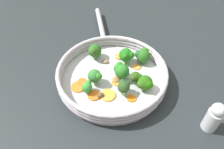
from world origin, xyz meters
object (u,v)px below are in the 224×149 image
object	(u,v)px
carrot_slice_4	(78,87)
broccoli_floret_2	(121,70)
carrot_slice_0	(108,95)
carrot_slice_3	(131,98)
carrot_slice_5	(119,57)
broccoli_floret_8	(87,86)
carrot_slice_1	(82,82)
carrot_slice_7	(136,67)
broccoli_floret_0	(124,86)
mushroom_piece_0	(101,95)
mushroom_piece_1	(105,61)
broccoli_floret_4	(126,55)
carrot_slice_6	(119,80)
broccoli_floret_6	(145,83)
skillet	(112,79)
broccoli_floret_5	(143,55)
salt_shaker	(214,117)
broccoli_floret_3	(136,77)
carrot_slice_2	(94,95)
mushroom_piece_2	(116,80)
broccoli_floret_1	(94,51)
broccoli_floret_7	(95,76)

from	to	relation	value
carrot_slice_4	broccoli_floret_2	bearing A→B (deg)	151.37
carrot_slice_0	carrot_slice_3	bearing A→B (deg)	124.38
carrot_slice_5	broccoli_floret_8	size ratio (longest dim) A/B	0.72
carrot_slice_1	carrot_slice_7	bearing A→B (deg)	154.79
broccoli_floret_0	mushroom_piece_0	bearing A→B (deg)	-34.10
broccoli_floret_0	mushroom_piece_1	world-z (taller)	broccoli_floret_0
carrot_slice_1	broccoli_floret_4	world-z (taller)	broccoli_floret_4
carrot_slice_1	broccoli_floret_0	size ratio (longest dim) A/B	0.61
carrot_slice_6	carrot_slice_7	size ratio (longest dim) A/B	1.36
broccoli_floret_2	broccoli_floret_6	size ratio (longest dim) A/B	1.05
carrot_slice_1	broccoli_floret_6	bearing A→B (deg)	125.69
carrot_slice_4	carrot_slice_7	distance (m)	0.21
skillet	carrot_slice_0	size ratio (longest dim) A/B	7.16
carrot_slice_6	broccoli_floret_0	bearing A→B (deg)	59.02
broccoli_floret_5	mushroom_piece_1	distance (m)	0.13
broccoli_floret_2	salt_shaker	world-z (taller)	salt_shaker
salt_shaker	mushroom_piece_0	bearing A→B (deg)	-63.55
carrot_slice_0	salt_shaker	bearing A→B (deg)	114.38
carrot_slice_4	carrot_slice_7	bearing A→B (deg)	159.04
broccoli_floret_4	broccoli_floret_8	xyz separation A→B (m)	(0.18, 0.00, -0.01)
broccoli_floret_0	salt_shaker	world-z (taller)	salt_shaker
broccoli_floret_0	carrot_slice_0	bearing A→B (deg)	-34.02
carrot_slice_4	broccoli_floret_3	bearing A→B (deg)	138.87
carrot_slice_2	carrot_slice_4	xyz separation A→B (m)	(0.01, -0.06, -0.00)
carrot_slice_3	carrot_slice_7	xyz separation A→B (m)	(-0.11, -0.07, -0.00)
carrot_slice_5	mushroom_piece_2	bearing A→B (deg)	37.96
broccoli_floret_5	carrot_slice_3	bearing A→B (deg)	27.32
broccoli_floret_4	mushroom_piece_1	xyz separation A→B (m)	(0.05, -0.05, -0.03)
skillet	carrot_slice_3	xyz separation A→B (m)	(0.02, 0.10, 0.01)
skillet	carrot_slice_4	bearing A→B (deg)	-25.46
carrot_slice_2	broccoli_floret_3	size ratio (longest dim) A/B	0.86
carrot_slice_4	broccoli_floret_3	size ratio (longest dim) A/B	1.03
skillet	broccoli_floret_0	bearing A→B (deg)	72.52
carrot_slice_7	mushroom_piece_0	world-z (taller)	mushroom_piece_0
mushroom_piece_0	mushroom_piece_1	bearing A→B (deg)	-140.47
broccoli_floret_2	broccoli_floret_0	bearing A→B (deg)	49.57
carrot_slice_4	broccoli_floret_6	xyz separation A→B (m)	(-0.14, 0.15, 0.02)
broccoli_floret_3	salt_shaker	size ratio (longest dim) A/B	0.44
broccoli_floret_3	broccoli_floret_2	bearing A→B (deg)	-76.70
broccoli_floret_1	broccoli_floret_6	xyz separation A→B (m)	(-0.01, 0.21, -0.00)
broccoli_floret_3	broccoli_floret_7	bearing A→B (deg)	-46.79
broccoli_floret_1	carrot_slice_1	bearing A→B (deg)	27.27
salt_shaker	carrot_slice_2	bearing A→B (deg)	-63.00
broccoli_floret_3	mushroom_piece_2	world-z (taller)	broccoli_floret_3
broccoli_floret_6	mushroom_piece_0	world-z (taller)	broccoli_floret_6
carrot_slice_2	broccoli_floret_3	bearing A→B (deg)	155.41
broccoli_floret_8	skillet	bearing A→B (deg)	171.81
mushroom_piece_1	salt_shaker	world-z (taller)	salt_shaker
carrot_slice_7	broccoli_floret_5	world-z (taller)	broccoli_floret_5
broccoli_floret_2	mushroom_piece_2	size ratio (longest dim) A/B	1.89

